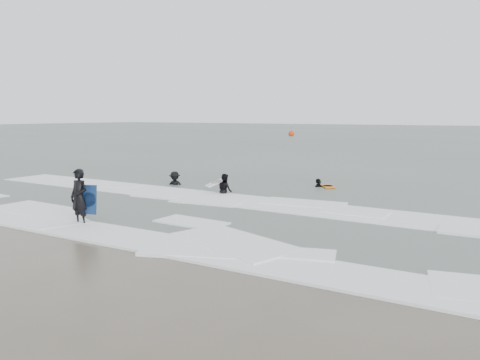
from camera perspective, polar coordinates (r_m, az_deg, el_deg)
The scene contains 9 objects.
ground at distance 14.27m, azimuth -10.56°, elevation -6.76°, with size 320.00×320.00×0.00m, color brown.
sea at distance 90.78m, azimuth 25.51°, elevation 4.95°, with size 320.00×320.00×0.00m, color #47544C.
surfer_centre at distance 16.28m, azimuth -18.87°, elevation -5.23°, with size 0.69×0.45×1.88m, color black.
surfer_wading at distance 21.22m, azimuth -1.84°, elevation -1.80°, with size 0.74×0.57×1.51m, color black.
surfer_breaker at distance 24.01m, azimuth -7.94°, elevation -0.73°, with size 1.03×0.59×1.60m, color black.
surfer_right_near at distance 23.55m, azimuth 9.55°, elevation -0.93°, with size 0.94×0.39×1.61m, color black.
surf_foam at distance 17.11m, azimuth -2.27°, elevation -4.03°, with size 30.03×9.06×0.09m.
bodyboards at distance 19.87m, azimuth -1.43°, elevation -1.01°, with size 4.72×12.04×1.25m.
buoy at distance 80.37m, azimuth 6.28°, elevation 5.64°, with size 1.00×1.00×1.65m.
Camera 1 is at (9.26, -10.24, 3.59)m, focal length 35.00 mm.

